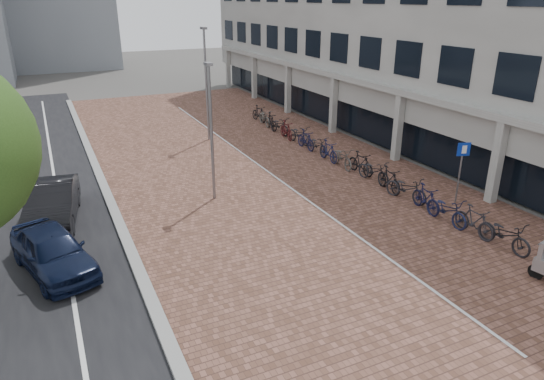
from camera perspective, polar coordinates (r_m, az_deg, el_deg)
The scene contains 12 objects.
ground at distance 13.41m, azimuth 11.35°, elevation -13.86°, with size 140.00×140.00×0.00m, color #474442.
plaza_brick at distance 23.68m, azimuth -1.83°, elevation 2.72°, with size 14.50×42.00×0.04m, color brown.
street_asphalt at distance 22.06m, azimuth -29.03°, elevation -1.61°, with size 8.00×50.00×0.03m, color black.
curb at distance 22.00m, azimuth -19.03°, elevation 0.15°, with size 0.35×42.00×0.14m, color gray.
lane_line at distance 21.95m, azimuth -23.90°, elevation -0.75°, with size 0.12×44.00×0.00m, color white.
parking_line at distance 23.75m, azimuth -1.39°, elevation 2.84°, with size 0.10×30.00×0.00m, color white.
car_navy at distance 15.96m, azimuth -24.37°, elevation -6.53°, with size 1.61×4.00×1.36m, color black.
car_dark at distance 19.35m, azimuth -24.41°, elevation -1.44°, with size 1.57×4.51×1.49m, color black.
parking_sign at distance 20.36m, azimuth 21.36°, elevation 2.98°, with size 0.51×0.19×2.51m.
lamp_near at distance 19.22m, azimuth -7.11°, elevation 6.45°, with size 0.12×0.12×5.41m, color slate.
lamp_far at distance 27.92m, azimuth -7.70°, elevation 11.98°, with size 0.12×0.12×6.17m, color gray.
bike_row at distance 24.11m, azimuth 7.80°, elevation 4.15°, with size 1.16×21.44×1.05m.
Camera 1 is at (-6.88, -8.56, 7.71)m, focal length 32.06 mm.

